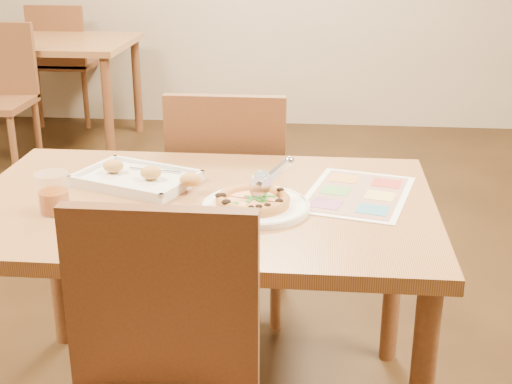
# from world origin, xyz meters

# --- Properties ---
(dining_table) EXTENTS (1.30, 0.85, 0.72)m
(dining_table) POSITION_xyz_m (0.00, 0.00, 0.63)
(dining_table) COLOR #A16C40
(dining_table) RESTS_ON ground
(chair_near) EXTENTS (0.42, 0.42, 0.47)m
(chair_near) POSITION_xyz_m (0.00, -0.60, 0.57)
(chair_near) COLOR brown
(chair_near) RESTS_ON ground
(chair_far) EXTENTS (0.42, 0.42, 0.47)m
(chair_far) POSITION_xyz_m (-0.00, 0.60, 0.57)
(chair_far) COLOR brown
(chair_far) RESTS_ON ground
(bg_table) EXTENTS (1.30, 0.85, 0.72)m
(bg_table) POSITION_xyz_m (-1.60, 2.80, 0.63)
(bg_table) COLOR #A16C40
(bg_table) RESTS_ON ground
(bg_chair_far) EXTENTS (0.42, 0.42, 0.47)m
(bg_chair_far) POSITION_xyz_m (-1.60, 3.30, 0.57)
(bg_chair_far) COLOR brown
(bg_chair_far) RESTS_ON ground
(plate) EXTENTS (0.35, 0.35, 0.02)m
(plate) POSITION_xyz_m (0.16, -0.06, 0.73)
(plate) COLOR white
(plate) RESTS_ON dining_table
(pizza) EXTENTS (0.20, 0.20, 0.03)m
(pizza) POSITION_xyz_m (0.15, -0.06, 0.75)
(pizza) COLOR #DA934A
(pizza) RESTS_ON plate
(pizza_cutter) EXTENTS (0.11, 0.12, 0.09)m
(pizza_cutter) POSITION_xyz_m (0.20, -0.03, 0.80)
(pizza_cutter) COLOR silver
(pizza_cutter) RESTS_ON pizza
(appetizer_tray) EXTENTS (0.40, 0.34, 0.06)m
(appetizer_tray) POSITION_xyz_m (-0.20, 0.11, 0.74)
(appetizer_tray) COLOR silver
(appetizer_tray) RESTS_ON dining_table
(glass_tumbler) EXTENTS (0.09, 0.09, 0.11)m
(glass_tumbler) POSITION_xyz_m (-0.37, -0.13, 0.77)
(glass_tumbler) COLOR #883A0A
(glass_tumbler) RESTS_ON dining_table
(menu) EXTENTS (0.36, 0.44, 0.00)m
(menu) POSITION_xyz_m (0.44, 0.08, 0.72)
(menu) COLOR white
(menu) RESTS_ON dining_table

